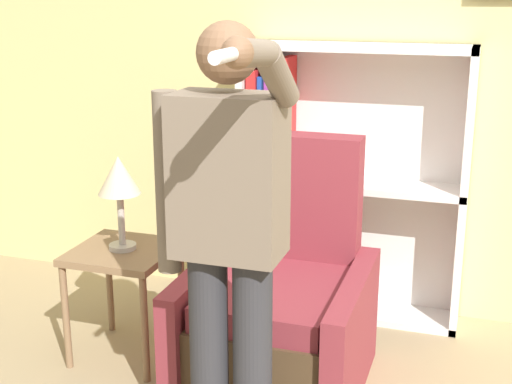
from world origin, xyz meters
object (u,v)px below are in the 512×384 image
at_px(bookcase, 324,185).
at_px(table_lamp, 119,180).
at_px(armchair, 281,312).
at_px(side_table, 124,265).
at_px(person_standing, 228,234).

relative_size(bookcase, table_lamp, 3.27).
distance_m(armchair, table_lamp, 1.03).
distance_m(side_table, table_lamp, 0.45).
bearing_deg(armchair, person_standing, -89.30).
relative_size(bookcase, side_table, 2.67).
relative_size(person_standing, side_table, 2.98).
bearing_deg(armchair, side_table, -179.24).
bearing_deg(side_table, bookcase, 46.48).
height_order(person_standing, table_lamp, person_standing).
distance_m(person_standing, table_lamp, 1.12).
height_order(armchair, table_lamp, armchair).
bearing_deg(bookcase, person_standing, -89.74).
bearing_deg(side_table, person_standing, -40.98).
height_order(armchair, side_table, armchair).
distance_m(bookcase, person_standing, 1.63).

